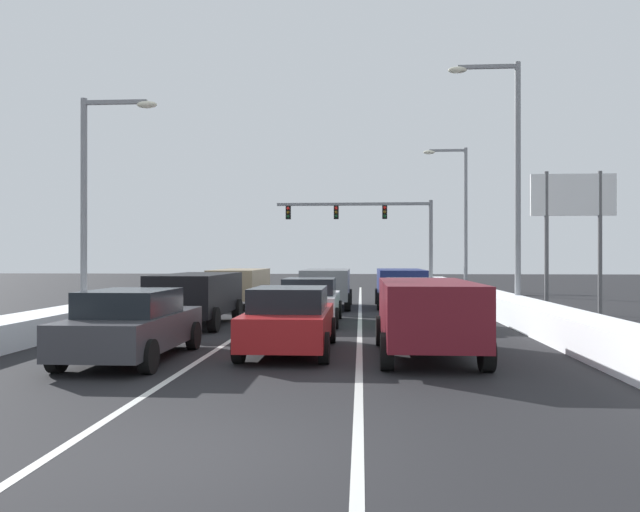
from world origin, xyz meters
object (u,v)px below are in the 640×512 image
(suv_black_left_lane_second, at_px, (197,294))
(suv_tan_left_lane_third, at_px, (240,284))
(street_lamp_right_mid, at_px, (460,207))
(traffic_light_gantry, at_px, (376,221))
(suv_navy_right_lane_third, at_px, (400,284))
(sedan_white_center_lane_second, at_px, (310,300))
(sedan_red_center_lane_nearest, at_px, (290,319))
(suv_gray_center_lane_third, at_px, (327,284))
(street_lamp_right_near, at_px, (509,167))
(street_lamp_left_mid, at_px, (95,187))
(sedan_charcoal_left_lane_nearest, at_px, (132,324))
(roadside_sign_right, at_px, (573,210))
(sedan_green_right_lane_second, at_px, (412,301))
(suv_maroon_right_lane_nearest, at_px, (427,311))

(suv_black_left_lane_second, bearing_deg, suv_tan_left_lane_third, 90.57)
(street_lamp_right_mid, bearing_deg, traffic_light_gantry, 132.30)
(suv_navy_right_lane_third, xyz_separation_m, sedan_white_center_lane_second, (-3.44, -6.88, -0.25))
(suv_navy_right_lane_third, relative_size, sedan_red_center_lane_nearest, 1.09)
(suv_gray_center_lane_third, height_order, street_lamp_right_near, street_lamp_right_near)
(street_lamp_right_near, relative_size, street_lamp_right_mid, 1.06)
(suv_tan_left_lane_third, height_order, street_lamp_left_mid, street_lamp_left_mid)
(traffic_light_gantry, height_order, street_lamp_right_near, street_lamp_right_near)
(traffic_light_gantry, xyz_separation_m, street_lamp_right_near, (4.42, -20.05, 0.81))
(sedan_charcoal_left_lane_nearest, height_order, street_lamp_right_near, street_lamp_right_near)
(sedan_white_center_lane_second, distance_m, street_lamp_right_mid, 19.48)
(suv_navy_right_lane_third, xyz_separation_m, roadside_sign_right, (6.37, -3.17, 3.00))
(sedan_green_right_lane_second, bearing_deg, sedan_red_center_lane_nearest, -118.21)
(suv_maroon_right_lane_nearest, height_order, traffic_light_gantry, traffic_light_gantry)
(sedan_white_center_lane_second, xyz_separation_m, street_lamp_right_near, (7.15, 2.73, 4.78))
(sedan_green_right_lane_second, relative_size, street_lamp_left_mid, 0.59)
(suv_gray_center_lane_third, height_order, suv_black_left_lane_second, same)
(sedan_green_right_lane_second, bearing_deg, street_lamp_right_near, 35.34)
(sedan_charcoal_left_lane_nearest, xyz_separation_m, street_lamp_right_mid, (10.90, 24.82, 4.49))
(sedan_charcoal_left_lane_nearest, relative_size, suv_tan_left_lane_third, 0.92)
(sedan_green_right_lane_second, bearing_deg, street_lamp_right_mid, 75.99)
(suv_tan_left_lane_third, relative_size, street_lamp_right_mid, 0.55)
(suv_navy_right_lane_third, height_order, street_lamp_left_mid, street_lamp_left_mid)
(sedan_red_center_lane_nearest, xyz_separation_m, sedan_charcoal_left_lane_nearest, (-3.24, -1.31, 0.00))
(sedan_charcoal_left_lane_nearest, bearing_deg, traffic_light_gantry, 78.92)
(sedan_green_right_lane_second, height_order, sedan_charcoal_left_lane_nearest, same)
(suv_maroon_right_lane_nearest, xyz_separation_m, traffic_light_gantry, (-0.42, 29.45, 3.72))
(suv_black_left_lane_second, relative_size, traffic_light_gantry, 0.45)
(suv_navy_right_lane_third, height_order, sedan_red_center_lane_nearest, suv_navy_right_lane_third)
(street_lamp_right_near, bearing_deg, suv_black_left_lane_second, -161.29)
(sedan_charcoal_left_lane_nearest, xyz_separation_m, suv_black_left_lane_second, (-0.37, 6.60, 0.25))
(sedan_green_right_lane_second, xyz_separation_m, suv_tan_left_lane_third, (-7.04, 6.39, 0.25))
(suv_navy_right_lane_third, distance_m, street_lamp_left_mid, 13.31)
(suv_tan_left_lane_third, height_order, street_lamp_right_near, street_lamp_right_near)
(sedan_charcoal_left_lane_nearest, relative_size, street_lamp_right_near, 0.48)
(suv_navy_right_lane_third, bearing_deg, street_lamp_right_near, -48.17)
(street_lamp_left_mid, bearing_deg, suv_tan_left_lane_third, 60.02)
(sedan_white_center_lane_second, distance_m, traffic_light_gantry, 23.28)
(suv_navy_right_lane_third, relative_size, street_lamp_right_mid, 0.55)
(sedan_red_center_lane_nearest, height_order, traffic_light_gantry, traffic_light_gantry)
(sedan_white_center_lane_second, relative_size, street_lamp_right_near, 0.48)
(suv_maroon_right_lane_nearest, relative_size, sedan_green_right_lane_second, 1.09)
(sedan_green_right_lane_second, bearing_deg, suv_black_left_lane_second, -172.12)
(traffic_light_gantry, bearing_deg, suv_gray_center_lane_third, -98.80)
(roadside_sign_right, bearing_deg, sedan_green_right_lane_second, -150.34)
(suv_black_left_lane_second, distance_m, street_lamp_right_mid, 21.84)
(suv_navy_right_lane_third, height_order, suv_black_left_lane_second, same)
(suv_maroon_right_lane_nearest, distance_m, sedan_red_center_lane_nearest, 3.16)
(sedan_red_center_lane_nearest, distance_m, suv_gray_center_lane_third, 12.56)
(suv_tan_left_lane_third, bearing_deg, suv_gray_center_lane_third, -1.22)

